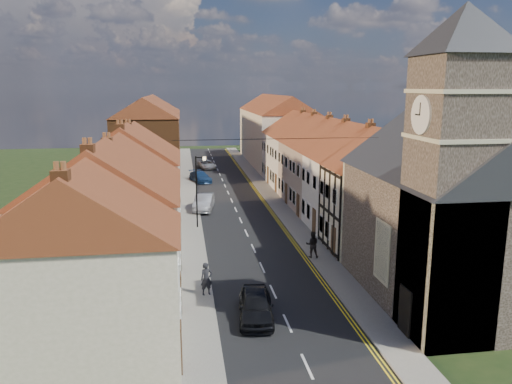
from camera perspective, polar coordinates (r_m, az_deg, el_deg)
The scene contains 25 objects.
ground at distance 24.30m, azimuth 4.64°, elevation -16.85°, with size 160.00×160.00×0.00m, color #2B3818.
road at distance 52.28m, azimuth -2.80°, elevation -0.98°, with size 7.00×90.00×0.02m, color black.
pavement_left at distance 52.03m, azimuth -7.63°, elevation -1.08°, with size 1.80×90.00×0.12m, color #AAA79A.
pavement_right at distance 52.87m, azimuth 1.95°, elevation -0.77°, with size 1.80×90.00×0.12m, color #AAA79A.
church at distance 28.60m, azimuth 21.86°, elevation -0.65°, with size 11.25×14.25×15.20m.
cottage_r_tudor at distance 37.04m, azimuth 14.33°, elevation 0.33°, with size 8.30×5.20×9.00m.
cottage_r_white_near at distance 41.99m, azimuth 11.55°, elevation 1.81°, with size 8.30×6.00×9.00m.
cottage_r_cream_mid at distance 47.02m, azimuth 9.32°, elevation 2.97°, with size 8.30×5.20×9.00m.
cottage_r_pink at distance 52.13m, azimuth 7.52°, elevation 3.89°, with size 8.30×6.00×9.00m.
cottage_r_white_far at distance 57.29m, azimuth 6.04°, elevation 4.65°, with size 8.30×5.20×9.00m.
cottage_r_cream_far at distance 62.50m, azimuth 4.80°, elevation 5.28°, with size 8.30×6.00×9.00m.
cottage_l_brick_near at distance 22.15m, azimuth -19.38°, elevation -8.05°, with size 8.30×5.70×8.80m.
cottage_l_cream at distance 27.56m, azimuth -17.21°, elevation -3.68°, with size 8.30×6.30×9.10m.
cottage_l_white at distance 33.75m, azimuth -15.62°, elevation -1.03°, with size 8.30×6.90×8.80m.
cottage_l_brick_mid at distance 39.65m, azimuth -14.59°, elevation 1.15°, with size 8.30×5.70×9.10m.
cottage_l_pink at distance 45.36m, azimuth -13.84°, elevation 2.31°, with size 8.30×6.30×8.80m.
block_right_far at distance 77.32m, azimuth 2.20°, elevation 7.19°, with size 8.30×24.20×10.50m.
block_left_far at distance 71.13m, azimuth -12.01°, elevation 6.53°, with size 8.30×24.20×10.50m.
lamppost at distance 41.54m, azimuth -6.70°, elevation 0.55°, with size 0.88×0.15×6.00m.
car_near at distance 26.15m, azimuth -0.03°, elevation -12.82°, with size 1.73×4.31×1.47m, color black.
car_mid at distance 48.34m, azimuth -5.98°, elevation -1.17°, with size 1.63×4.69×1.54m, color #999BA1.
car_far at distance 62.72m, azimuth -6.38°, elevation 1.74°, with size 1.82×4.48×1.30m, color navy.
car_distant at distance 72.84m, azimuth -5.66°, elevation 3.14°, with size 2.03×4.40×1.22m, color #A0A2A8.
pedestrian_left at distance 28.72m, azimuth -5.69°, elevation -9.84°, with size 0.68×0.45×1.87m, color #222228.
pedestrian_right at distance 34.75m, azimuth 6.45°, elevation -5.97°, with size 0.90×0.70×1.85m, color black.
Camera 1 is at (-5.00, -20.71, 11.69)m, focal length 35.00 mm.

